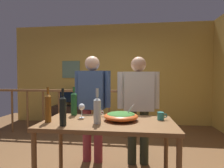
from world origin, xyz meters
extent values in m
cube|color=gold|center=(0.00, 2.64, 1.37)|extent=(5.54, 0.10, 2.75)
cube|color=slate|center=(-1.10, 2.58, 1.51)|extent=(0.51, 0.03, 0.48)
cylinder|color=brown|center=(-2.14, 1.48, 0.48)|extent=(0.04, 0.04, 0.96)
cylinder|color=brown|center=(-1.76, 1.48, 0.48)|extent=(0.04, 0.04, 0.96)
cylinder|color=brown|center=(-1.38, 1.48, 0.48)|extent=(0.04, 0.04, 0.96)
cylinder|color=brown|center=(-1.00, 1.48, 0.48)|extent=(0.04, 0.04, 0.96)
cylinder|color=brown|center=(-0.62, 1.48, 0.48)|extent=(0.04, 0.04, 0.96)
cylinder|color=brown|center=(-0.24, 1.48, 0.48)|extent=(0.04, 0.04, 0.96)
cylinder|color=brown|center=(0.15, 1.48, 0.48)|extent=(0.04, 0.04, 0.96)
cylinder|color=brown|center=(0.53, 1.48, 0.48)|extent=(0.04, 0.04, 0.96)
cube|color=brown|center=(-1.00, 1.48, 0.98)|extent=(3.13, 0.07, 0.05)
cube|color=brown|center=(0.53, 1.48, 0.53)|extent=(0.10, 0.10, 1.06)
cube|color=#38281E|center=(-1.06, 2.29, 0.25)|extent=(0.90, 0.40, 0.51)
cube|color=black|center=(-1.06, 2.29, 0.52)|extent=(0.20, 0.12, 0.02)
cylinder|color=black|center=(-1.06, 2.29, 0.57)|extent=(0.03, 0.03, 0.08)
cube|color=black|center=(-1.06, 2.26, 0.77)|extent=(0.52, 0.06, 0.32)
cube|color=black|center=(-1.06, 2.23, 0.77)|extent=(0.48, 0.01, 0.29)
cube|color=brown|center=(0.40, -0.45, 0.78)|extent=(1.42, 0.71, 0.04)
cylinder|color=brown|center=(-0.28, -0.14, 0.38)|extent=(0.05, 0.05, 0.76)
cylinder|color=brown|center=(1.07, -0.14, 0.38)|extent=(0.05, 0.05, 0.76)
ellipsoid|color=#DB5B23|center=(0.53, -0.39, 0.85)|extent=(0.38, 0.38, 0.09)
ellipsoid|color=#38702D|center=(0.53, -0.39, 0.87)|extent=(0.31, 0.31, 0.04)
cylinder|color=silver|center=(0.61, -0.39, 0.89)|extent=(0.14, 0.01, 0.19)
cylinder|color=silver|center=(0.07, -0.32, 0.80)|extent=(0.07, 0.07, 0.01)
cylinder|color=silver|center=(0.07, -0.32, 0.85)|extent=(0.01, 0.01, 0.09)
ellipsoid|color=silver|center=(0.07, -0.32, 0.93)|extent=(0.07, 0.07, 0.08)
cylinder|color=silver|center=(0.30, -0.55, 0.92)|extent=(0.08, 0.08, 0.24)
cone|color=silver|center=(0.30, -0.55, 1.06)|extent=(0.08, 0.08, 0.03)
cylinder|color=silver|center=(0.30, -0.55, 1.12)|extent=(0.03, 0.03, 0.09)
cylinder|color=brown|center=(-0.23, -0.56, 0.94)|extent=(0.07, 0.07, 0.27)
cone|color=brown|center=(-0.23, -0.56, 1.09)|extent=(0.07, 0.07, 0.03)
cylinder|color=brown|center=(-0.23, -0.56, 1.14)|extent=(0.03, 0.03, 0.07)
cylinder|color=#1E5628|center=(-0.08, -0.18, 0.93)|extent=(0.08, 0.08, 0.26)
cone|color=#1E5628|center=(-0.08, -0.18, 1.08)|extent=(0.08, 0.08, 0.03)
cylinder|color=#1E5628|center=(-0.08, -0.18, 1.13)|extent=(0.03, 0.03, 0.06)
cylinder|color=black|center=(-0.02, -0.68, 0.93)|extent=(0.07, 0.07, 0.27)
cone|color=black|center=(-0.02, -0.68, 1.08)|extent=(0.07, 0.07, 0.03)
cylinder|color=black|center=(-0.02, -0.68, 1.13)|extent=(0.03, 0.03, 0.07)
cylinder|color=white|center=(0.23, -0.22, 0.84)|extent=(0.09, 0.09, 0.09)
torus|color=white|center=(0.29, -0.22, 0.85)|extent=(0.05, 0.01, 0.05)
cylinder|color=teal|center=(0.97, -0.31, 0.85)|extent=(0.07, 0.07, 0.09)
torus|color=teal|center=(1.02, -0.31, 0.85)|extent=(0.05, 0.01, 0.05)
cylinder|color=#9E3842|center=(0.14, 0.28, 0.40)|extent=(0.13, 0.13, 0.81)
cylinder|color=#9E3842|center=(-0.04, 0.30, 0.40)|extent=(0.13, 0.13, 0.81)
cube|color=#3D5684|center=(0.05, 0.29, 1.09)|extent=(0.39, 0.25, 0.57)
cylinder|color=#3D5684|center=(0.29, 0.27, 1.11)|extent=(0.09, 0.09, 0.54)
cylinder|color=#3D5684|center=(-0.18, 0.31, 1.11)|extent=(0.09, 0.09, 0.54)
sphere|color=#D8A884|center=(0.05, 0.29, 1.49)|extent=(0.22, 0.22, 0.22)
cylinder|color=#2D3323|center=(0.83, 0.30, 0.40)|extent=(0.13, 0.13, 0.80)
cylinder|color=#2D3323|center=(0.65, 0.28, 0.40)|extent=(0.13, 0.13, 0.80)
cube|color=beige|center=(0.74, 0.29, 1.08)|extent=(0.44, 0.26, 0.56)
cylinder|color=beige|center=(1.00, 0.31, 1.09)|extent=(0.09, 0.09, 0.54)
cylinder|color=beige|center=(0.48, 0.26, 1.09)|extent=(0.09, 0.09, 0.54)
sphere|color=tan|center=(0.74, 0.29, 1.47)|extent=(0.22, 0.22, 0.22)
camera|label=1|loc=(0.67, -2.36, 1.28)|focal=28.75mm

